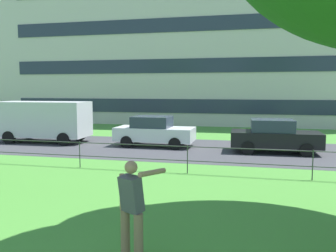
{
  "coord_description": "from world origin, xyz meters",
  "views": [
    {
      "loc": [
        4.12,
        -0.29,
        2.95
      ],
      "look_at": [
        2.09,
        8.41,
        2.0
      ],
      "focal_mm": 37.68,
      "sensor_mm": 36.0,
      "label": 1
    }
  ],
  "objects_px": {
    "car_white_far_right": "(154,131)",
    "panel_van_right": "(43,119)",
    "person_thrower": "(132,207)",
    "apartment_building_background": "(191,15)",
    "car_black_left": "(274,136)"
  },
  "relations": [
    {
      "from": "panel_van_right",
      "to": "apartment_building_background",
      "type": "xyz_separation_m",
      "value": [
        5.61,
        15.39,
        8.4
      ]
    },
    {
      "from": "car_black_left",
      "to": "apartment_building_background",
      "type": "xyz_separation_m",
      "value": [
        -6.62,
        15.88,
        8.9
      ]
    },
    {
      "from": "person_thrower",
      "to": "car_white_far_right",
      "type": "height_order",
      "value": "person_thrower"
    },
    {
      "from": "person_thrower",
      "to": "apartment_building_background",
      "type": "distance_m",
      "value": 28.77
    },
    {
      "from": "car_white_far_right",
      "to": "panel_van_right",
      "type": "bearing_deg",
      "value": -179.89
    },
    {
      "from": "person_thrower",
      "to": "panel_van_right",
      "type": "bearing_deg",
      "value": 127.92
    },
    {
      "from": "person_thrower",
      "to": "apartment_building_background",
      "type": "height_order",
      "value": "apartment_building_background"
    },
    {
      "from": "car_white_far_right",
      "to": "car_black_left",
      "type": "distance_m",
      "value": 5.92
    },
    {
      "from": "car_white_far_right",
      "to": "apartment_building_background",
      "type": "bearing_deg",
      "value": 92.69
    },
    {
      "from": "person_thrower",
      "to": "car_white_far_right",
      "type": "distance_m",
      "value": 12.14
    },
    {
      "from": "person_thrower",
      "to": "panel_van_right",
      "type": "distance_m",
      "value": 14.95
    },
    {
      "from": "car_white_far_right",
      "to": "apartment_building_background",
      "type": "distance_m",
      "value": 17.78
    },
    {
      "from": "car_white_far_right",
      "to": "apartment_building_background",
      "type": "relative_size",
      "value": 0.12
    },
    {
      "from": "car_white_far_right",
      "to": "person_thrower",
      "type": "bearing_deg",
      "value": -76.43
    },
    {
      "from": "person_thrower",
      "to": "apartment_building_background",
      "type": "relative_size",
      "value": 0.05
    }
  ]
}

